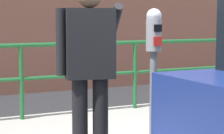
{
  "coord_description": "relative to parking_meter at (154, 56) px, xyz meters",
  "views": [
    {
      "loc": [
        -2.44,
        -3.41,
        1.6
      ],
      "look_at": [
        -0.58,
        0.46,
        1.12
      ],
      "focal_mm": 70.47,
      "sensor_mm": 36.0,
      "label": 1
    }
  ],
  "objects": [
    {
      "name": "parking_meter",
      "position": [
        0.0,
        0.0,
        0.0
      ],
      "size": [
        0.15,
        0.16,
        1.54
      ],
      "rotation": [
        0.0,
        0.0,
        3.1
      ],
      "color": "slate",
      "rests_on": "sidewalk_curb"
    },
    {
      "name": "background_railing",
      "position": [
        0.22,
        2.47,
        -0.3
      ],
      "size": [
        24.06,
        0.06,
        1.1
      ],
      "color": "#1E602D",
      "rests_on": "sidewalk_curb"
    },
    {
      "name": "backdrop_wall",
      "position": [
        0.22,
        5.66,
        0.37
      ],
      "size": [
        32.0,
        0.5,
        3.21
      ],
      "primitive_type": "cube",
      "color": "brown",
      "rests_on": "ground"
    },
    {
      "name": "pedestrian_at_meter",
      "position": [
        -0.63,
        0.13,
        -0.05
      ],
      "size": [
        0.73,
        0.56,
        1.78
      ],
      "rotation": [
        0.0,
        0.0,
        -0.21
      ],
      "color": "black",
      "rests_on": "sidewalk_curb"
    }
  ]
}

